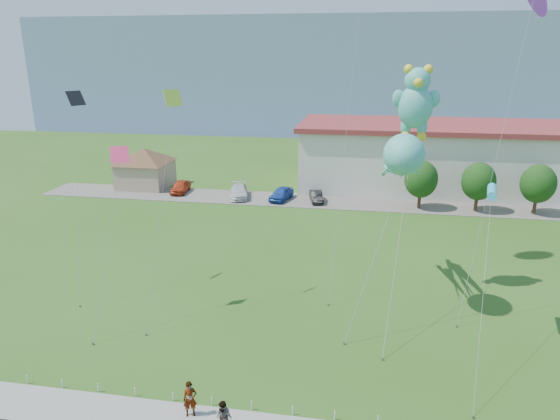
# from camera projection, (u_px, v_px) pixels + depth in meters

# --- Properties ---
(ground) EXTENTS (160.00, 160.00, 0.00)m
(ground) POSITION_uv_depth(u_px,v_px,m) (277.00, 395.00, 25.19)
(ground) COLOR #2E5217
(ground) RESTS_ON ground
(parking_strip) EXTENTS (70.00, 6.00, 0.06)m
(parking_strip) POSITION_uv_depth(u_px,v_px,m) (329.00, 202.00, 58.10)
(parking_strip) COLOR #59544C
(parking_strip) RESTS_ON ground
(hill_ridge) EXTENTS (160.00, 50.00, 25.00)m
(hill_ridge) POSITION_uv_depth(u_px,v_px,m) (355.00, 70.00, 134.32)
(hill_ridge) COLOR gray
(hill_ridge) RESTS_ON ground
(pavilion) EXTENTS (9.20, 9.20, 5.00)m
(pavilion) POSITION_uv_depth(u_px,v_px,m) (145.00, 164.00, 63.91)
(pavilion) COLOR tan
(pavilion) RESTS_ON ground
(warehouse) EXTENTS (61.00, 15.00, 8.20)m
(warehouse) POSITION_uv_depth(u_px,v_px,m) (548.00, 159.00, 61.13)
(warehouse) COLOR beige
(warehouse) RESTS_ON ground
(rope_fence) EXTENTS (26.05, 0.05, 0.50)m
(rope_fence) POSITION_uv_depth(u_px,v_px,m) (272.00, 408.00, 23.89)
(rope_fence) COLOR white
(rope_fence) RESTS_ON ground
(tree_near) EXTENTS (3.60, 3.60, 5.47)m
(tree_near) POSITION_uv_depth(u_px,v_px,m) (421.00, 179.00, 54.54)
(tree_near) COLOR #3F2B19
(tree_near) RESTS_ON ground
(tree_mid) EXTENTS (3.60, 3.60, 5.47)m
(tree_mid) POSITION_uv_depth(u_px,v_px,m) (479.00, 181.00, 53.57)
(tree_mid) COLOR #3F2B19
(tree_mid) RESTS_ON ground
(tree_far) EXTENTS (3.60, 3.60, 5.47)m
(tree_far) POSITION_uv_depth(u_px,v_px,m) (538.00, 184.00, 52.60)
(tree_far) COLOR #3F2B19
(tree_far) RESTS_ON ground
(pedestrian_left) EXTENTS (0.76, 0.63, 1.79)m
(pedestrian_left) POSITION_uv_depth(u_px,v_px,m) (190.00, 399.00, 23.39)
(pedestrian_left) COLOR gray
(pedestrian_left) RESTS_ON sidewalk
(pedestrian_right) EXTENTS (0.88, 0.73, 1.67)m
(pedestrian_right) POSITION_uv_depth(u_px,v_px,m) (224.00, 418.00, 22.25)
(pedestrian_right) COLOR gray
(pedestrian_right) RESTS_ON sidewalk
(parked_car_red) EXTENTS (2.00, 4.41, 1.47)m
(parked_car_red) POSITION_uv_depth(u_px,v_px,m) (180.00, 187.00, 61.69)
(parked_car_red) COLOR #B93716
(parked_car_red) RESTS_ON parking_strip
(parked_car_white) EXTENTS (3.13, 5.34, 1.45)m
(parked_car_white) POSITION_uv_depth(u_px,v_px,m) (239.00, 191.00, 59.55)
(parked_car_white) COLOR silver
(parked_car_white) RESTS_ON parking_strip
(parked_car_blue) EXTENTS (2.75, 4.68, 1.50)m
(parked_car_blue) POSITION_uv_depth(u_px,v_px,m) (281.00, 194.00, 58.53)
(parked_car_blue) COLOR #1C3F9A
(parked_car_blue) RESTS_ON parking_strip
(parked_car_black) EXTENTS (2.09, 3.94, 1.24)m
(parked_car_black) POSITION_uv_depth(u_px,v_px,m) (316.00, 196.00, 57.86)
(parked_car_black) COLOR black
(parked_car_black) RESTS_ON parking_strip
(octopus_kite) EXTENTS (4.31, 11.40, 11.89)m
(octopus_kite) POSITION_uv_depth(u_px,v_px,m) (402.00, 162.00, 31.80)
(octopus_kite) COLOR teal
(octopus_kite) RESTS_ON ground
(teddy_bear_kite) EXTENTS (3.19, 10.74, 15.83)m
(teddy_bear_kite) POSITION_uv_depth(u_px,v_px,m) (416.00, 101.00, 32.86)
(teddy_bear_kite) COLOR teal
(teddy_bear_kite) RESTS_ON ground
(small_kite_yellow) EXTENTS (1.29, 6.04, 14.27)m
(small_kite_yellow) POSITION_uv_depth(u_px,v_px,m) (169.00, 127.00, 31.22)
(small_kite_yellow) COLOR #ACDC33
(small_kite_yellow) RESTS_ON ground
(small_kite_black) EXTENTS (1.54, 4.55, 14.05)m
(small_kite_black) POSITION_uv_depth(u_px,v_px,m) (76.00, 124.00, 33.69)
(small_kite_black) COLOR black
(small_kite_black) RESTS_ON ground
(small_kite_cyan) EXTENTS (1.84, 9.26, 9.46)m
(small_kite_cyan) POSITION_uv_depth(u_px,v_px,m) (492.00, 193.00, 28.18)
(small_kite_cyan) COLOR #2FB8D7
(small_kite_cyan) RESTS_ON ground
(small_kite_pink) EXTENTS (1.29, 5.30, 11.00)m
(small_kite_pink) POSITION_uv_depth(u_px,v_px,m) (117.00, 174.00, 30.54)
(small_kite_pink) COLOR #F53668
(small_kite_pink) RESTS_ON ground
(small_kite_purple) EXTENTS (4.44, 6.56, 20.71)m
(small_kite_purple) POSITION_uv_depth(u_px,v_px,m) (533.00, 2.00, 30.42)
(small_kite_purple) COLOR #A838E2
(small_kite_purple) RESTS_ON ground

